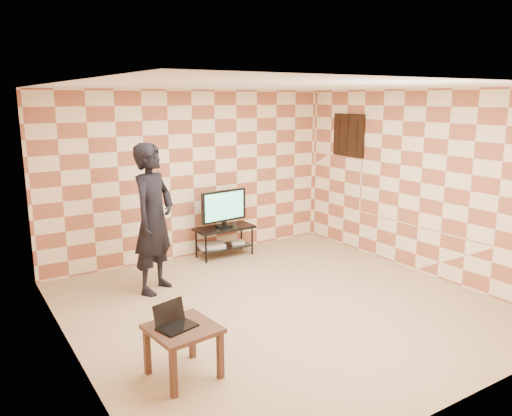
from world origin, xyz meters
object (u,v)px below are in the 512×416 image
(side_table, at_px, (183,336))
(person, at_px, (154,219))
(tv, at_px, (224,207))
(tv_stand, at_px, (224,235))

(side_table, bearing_deg, person, 75.08)
(side_table, bearing_deg, tv, 55.13)
(tv_stand, xyz_separation_m, tv, (-0.00, -0.00, 0.47))
(tv, bearing_deg, side_table, -124.87)
(side_table, bearing_deg, tv_stand, 55.15)
(tv, xyz_separation_m, person, (-1.52, -0.82, 0.17))
(tv_stand, bearing_deg, side_table, -124.85)
(tv, relative_size, side_table, 1.29)
(tv_stand, height_order, side_table, same)
(tv_stand, distance_m, person, 1.84)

